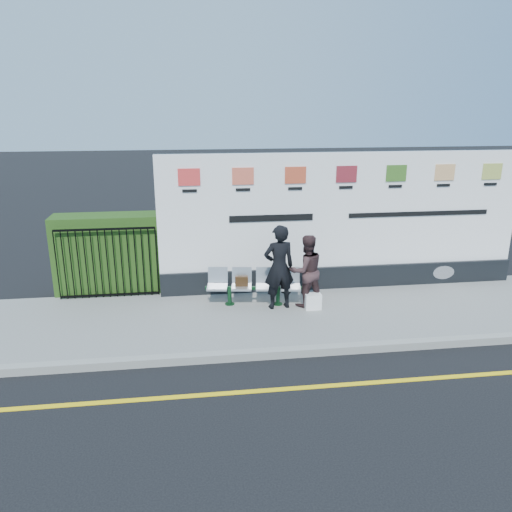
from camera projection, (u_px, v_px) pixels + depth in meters
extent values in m
plane|color=black|center=(380.00, 382.00, 7.67)|extent=(80.00, 80.00, 0.00)
cube|color=gray|center=(335.00, 313.00, 10.02)|extent=(14.00, 3.00, 0.12)
cube|color=gray|center=(359.00, 348.00, 8.60)|extent=(14.00, 0.18, 0.14)
cube|color=yellow|center=(380.00, 382.00, 7.67)|extent=(14.00, 0.10, 0.01)
cube|color=black|center=(340.00, 276.00, 11.27)|extent=(8.00, 0.30, 0.50)
cube|color=white|center=(343.00, 211.00, 10.83)|extent=(8.00, 0.14, 2.50)
cube|color=#274916|center=(110.00, 253.00, 10.88)|extent=(2.35, 0.70, 1.70)
imported|color=black|center=(279.00, 267.00, 9.91)|extent=(0.68, 0.50, 1.73)
imported|color=#3B2627|center=(306.00, 271.00, 10.06)|extent=(0.83, 0.71, 1.49)
cube|color=black|center=(242.00, 281.00, 10.17)|extent=(0.27, 0.13, 0.20)
cube|color=white|center=(313.00, 301.00, 10.04)|extent=(0.32, 0.19, 0.32)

